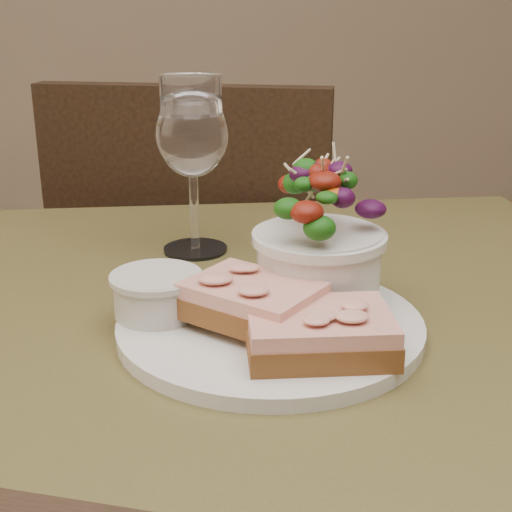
{
  "coord_description": "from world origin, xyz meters",
  "views": [
    {
      "loc": [
        -0.04,
        -0.53,
        1.01
      ],
      "look_at": [
        0.01,
        0.02,
        0.81
      ],
      "focal_mm": 50.0,
      "sensor_mm": 36.0,
      "label": 1
    }
  ],
  "objects": [
    {
      "name": "cafe_table",
      "position": [
        0.0,
        0.0,
        0.65
      ],
      "size": [
        0.8,
        0.8,
        0.75
      ],
      "color": "#49431F",
      "rests_on": "ground"
    },
    {
      "name": "chair_far",
      "position": [
        -0.0,
        0.64,
        0.29
      ],
      "size": [
        0.51,
        0.51,
        0.9
      ],
      "rotation": [
        0.0,
        0.0,
        2.89
      ],
      "color": "black",
      "rests_on": "ground"
    },
    {
      "name": "dinner_plate",
      "position": [
        0.02,
        0.0,
        0.76
      ],
      "size": [
        0.25,
        0.25,
        0.01
      ],
      "primitive_type": "cylinder",
      "color": "silver",
      "rests_on": "cafe_table"
    },
    {
      "name": "sandwich_front",
      "position": [
        0.05,
        -0.06,
        0.78
      ],
      "size": [
        0.11,
        0.08,
        0.03
      ],
      "rotation": [
        0.0,
        0.0,
        -0.03
      ],
      "color": "#462A12",
      "rests_on": "dinner_plate"
    },
    {
      "name": "sandwich_back",
      "position": [
        0.01,
        -0.01,
        0.78
      ],
      "size": [
        0.13,
        0.12,
        0.03
      ],
      "rotation": [
        0.0,
        0.0,
        -0.72
      ],
      "color": "#462A12",
      "rests_on": "dinner_plate"
    },
    {
      "name": "ramekin",
      "position": [
        -0.07,
        0.02,
        0.78
      ],
      "size": [
        0.07,
        0.07,
        0.04
      ],
      "color": "beige",
      "rests_on": "dinner_plate"
    },
    {
      "name": "salad_bowl",
      "position": [
        0.07,
        0.04,
        0.82
      ],
      "size": [
        0.11,
        0.11,
        0.13
      ],
      "color": "silver",
      "rests_on": "dinner_plate"
    },
    {
      "name": "garnish",
      "position": [
        -0.04,
        0.07,
        0.77
      ],
      "size": [
        0.05,
        0.04,
        0.02
      ],
      "color": "#0F3D0B",
      "rests_on": "dinner_plate"
    },
    {
      "name": "wine_glass",
      "position": [
        -0.03,
        0.21,
        0.87
      ],
      "size": [
        0.08,
        0.08,
        0.18
      ],
      "color": "white",
      "rests_on": "cafe_table"
    }
  ]
}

